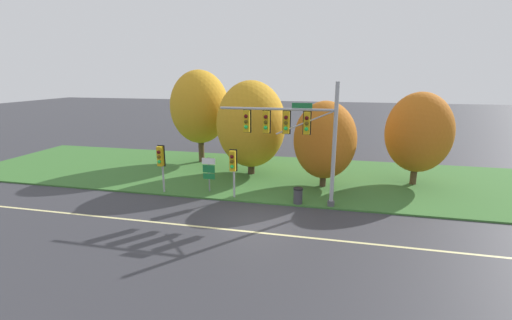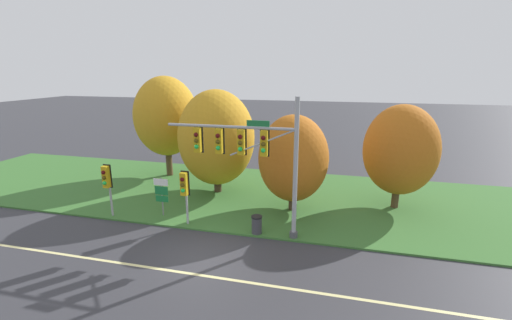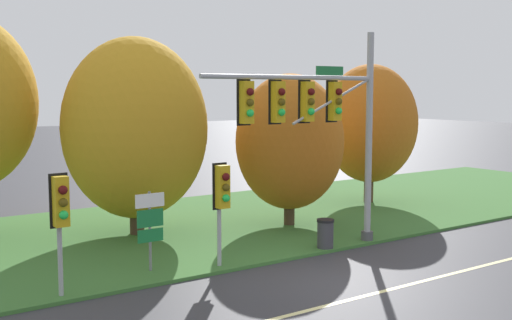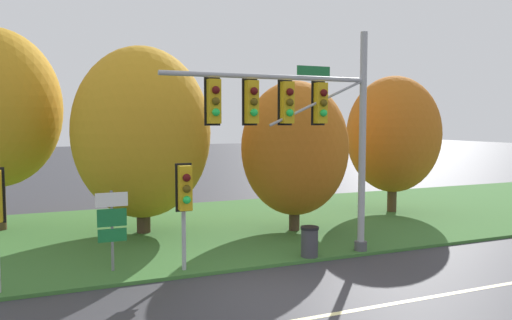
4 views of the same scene
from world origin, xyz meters
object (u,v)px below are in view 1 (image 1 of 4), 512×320
Objects in this scene: pedestrian_signal_near_kerb at (161,159)px; pedestrian_signal_further_along at (233,164)px; traffic_signal_mast at (295,130)px; trash_bin at (298,196)px; tree_nearest_road at (200,107)px; tree_behind_signpost at (325,140)px; tree_mid_verge at (419,133)px; tree_left_of_mast at (251,124)px; route_sign_post at (209,170)px.

pedestrian_signal_further_along is at bearing 0.75° from pedestrian_signal_near_kerb.
traffic_signal_mast reaches higher than pedestrian_signal_further_along.
tree_nearest_road is at bearing 138.59° from trash_bin.
tree_mid_verge is (5.99, 1.83, 0.42)m from tree_behind_signpost.
traffic_signal_mast is at bearing -42.34° from tree_nearest_road.
tree_mid_verge is at bearing 25.58° from pedestrian_signal_further_along.
tree_behind_signpost is (5.36, -1.85, -0.60)m from tree_left_of_mast.
traffic_signal_mast is at bearing 178.28° from trash_bin.
trash_bin is (4.06, -5.37, -3.25)m from tree_left_of_mast.
pedestrian_signal_further_along is 0.39× the size of tree_nearest_road.
tree_mid_verge is at bearing 36.30° from trash_bin.
tree_nearest_road reaches higher than pedestrian_signal_near_kerb.
trash_bin is (3.88, -0.01, -1.68)m from pedestrian_signal_further_along.
tree_mid_verge is (11.35, -0.02, -0.18)m from tree_left_of_mast.
tree_nearest_road is (-3.33, 7.14, 3.23)m from route_sign_post.
tree_mid_verge is 9.55m from trash_bin.
tree_mid_verge reaches higher than tree_behind_signpost.
route_sign_post is 8.52m from tree_nearest_road.
tree_behind_signpost reaches higher than pedestrian_signal_further_along.
tree_mid_verge is (7.59, 5.34, -0.72)m from traffic_signal_mast.
route_sign_post is (2.78, 0.90, -0.80)m from pedestrian_signal_near_kerb.
route_sign_post reaches higher than trash_bin.
tree_behind_signpost reaches higher than trash_bin.
tree_mid_verge is at bearing -0.11° from tree_left_of_mast.
pedestrian_signal_near_kerb is (-8.20, -0.06, -2.06)m from traffic_signal_mast.
pedestrian_signal_further_along is 0.48× the size of tree_mid_verge.
tree_behind_signpost is at bearing -23.33° from tree_nearest_road.
pedestrian_signal_further_along is 0.44× the size of tree_left_of_mast.
trash_bin is (-1.29, -3.52, -2.65)m from tree_behind_signpost.
route_sign_post is at bearing -65.02° from tree_nearest_road.
tree_nearest_road is 8.21× the size of trash_bin.
traffic_signal_mast is at bearing -54.93° from tree_left_of_mast.
trash_bin is (0.30, -0.01, -3.79)m from traffic_signal_mast.
tree_nearest_road is 1.35× the size of tree_behind_signpost.
tree_nearest_road is at bearing 93.92° from pedestrian_signal_near_kerb.
pedestrian_signal_further_along is at bearing -57.06° from tree_nearest_road.
tree_mid_verge is at bearing 16.97° from tree_behind_signpost.
traffic_signal_mast is 7.43× the size of trash_bin.
tree_left_of_mast reaches higher than pedestrian_signal_near_kerb.
tree_nearest_road is at bearing 152.36° from tree_left_of_mast.
pedestrian_signal_further_along is 5.59m from tree_left_of_mast.
tree_behind_signpost is 4.59m from trash_bin.
tree_nearest_road is at bearing 122.94° from pedestrian_signal_further_along.
tree_mid_verge is 6.66× the size of trash_bin.
traffic_signal_mast is 2.27× the size of pedestrian_signal_near_kerb.
pedestrian_signal_near_kerb is at bearing -159.93° from tree_behind_signpost.
trash_bin is at bearing -143.70° from tree_mid_verge.
pedestrian_signal_further_along is 9.82m from tree_nearest_road.
traffic_signal_mast is 4.16m from pedestrian_signal_further_along.
pedestrian_signal_further_along is 3.22× the size of trash_bin.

